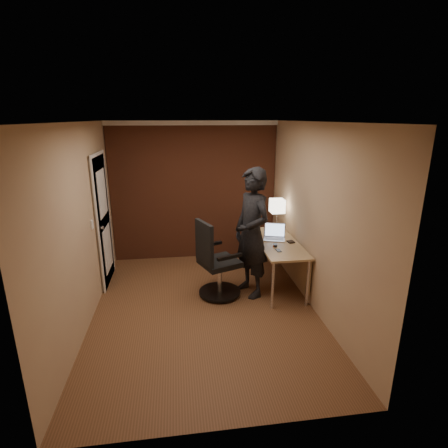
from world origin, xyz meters
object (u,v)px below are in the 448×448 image
at_px(desk_lamp, 277,206).
at_px(person, 252,233).
at_px(desk, 282,249).
at_px(office_chair, 215,264).
at_px(phone, 279,250).
at_px(wallet, 291,242).
at_px(mouse, 275,245).
at_px(laptop, 274,235).

xyz_separation_m(desk_lamp, person, (-0.58, -0.74, -0.20)).
xyz_separation_m(desk, person, (-0.52, -0.20, 0.35)).
height_order(desk, office_chair, office_chair).
height_order(desk, phone, phone).
relative_size(wallet, person, 0.06).
bearing_deg(mouse, office_chair, -156.42).
bearing_deg(wallet, desk, 149.00).
xyz_separation_m(mouse, wallet, (0.28, 0.12, -0.01)).
distance_m(laptop, person, 0.58).
relative_size(desk, wallet, 13.64).
xyz_separation_m(laptop, wallet, (0.20, -0.21, -0.05)).
xyz_separation_m(desk, wallet, (0.11, -0.07, 0.14)).
relative_size(mouse, phone, 0.87).
distance_m(desk, wallet, 0.19).
xyz_separation_m(phone, office_chair, (-0.89, 0.15, -0.23)).
relative_size(laptop, office_chair, 0.34).
bearing_deg(desk, person, -159.04).
height_order(phone, person, person).
distance_m(desk, laptop, 0.25).
relative_size(desk, mouse, 15.00).
distance_m(mouse, person, 0.41).
height_order(desk, desk_lamp, desk_lamp).
bearing_deg(laptop, person, -141.97).
distance_m(mouse, office_chair, 0.93).
distance_m(mouse, wallet, 0.30).
xyz_separation_m(laptop, person, (-0.44, -0.34, 0.16)).
bearing_deg(desk, laptop, 120.21).
xyz_separation_m(desk, mouse, (-0.16, -0.19, 0.14)).
relative_size(wallet, office_chair, 0.10).
bearing_deg(office_chair, mouse, 2.32).
distance_m(desk_lamp, office_chair, 1.50).
bearing_deg(desk_lamp, laptop, -109.93).
distance_m(desk, desk_lamp, 0.77).
relative_size(phone, office_chair, 0.10).
bearing_deg(wallet, mouse, -156.24).
bearing_deg(person, phone, 41.20).
xyz_separation_m(desk, desk_lamp, (0.06, 0.54, 0.55)).
height_order(desk, laptop, laptop).
bearing_deg(phone, person, 150.48).
distance_m(desk_lamp, phone, 1.03).
distance_m(wallet, person, 0.68).
relative_size(phone, wallet, 1.05).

